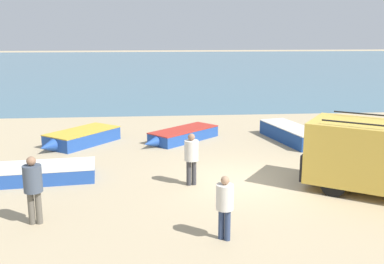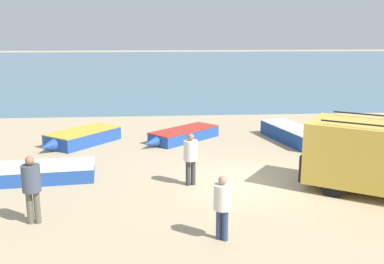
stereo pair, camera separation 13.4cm
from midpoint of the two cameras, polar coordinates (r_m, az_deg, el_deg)
name	(u,v)px [view 1 (the left image)]	position (r m, az deg, el deg)	size (l,w,h in m)	color
ground_plane	(245,181)	(15.20, 6.45, -6.26)	(200.00, 200.00, 0.00)	tan
sea_water	(173,65)	(66.32, -2.50, 8.53)	(120.00, 80.00, 0.01)	#477084
fishing_rowboat_0	(81,138)	(20.47, -14.14, -0.69)	(3.26, 3.72, 0.61)	#234CA3
fishing_rowboat_1	(294,135)	(20.74, 12.61, -0.33)	(2.13, 4.77, 0.68)	navy
fishing_rowboat_2	(27,174)	(16.11, -20.48, -4.96)	(5.21, 2.03, 0.50)	#234CA3
fishing_rowboat_3	(182,135)	(20.51, -1.48, -0.39)	(3.64, 3.42, 0.52)	#234CA3
fisherman_0	(225,202)	(10.80, 3.82, -8.86)	(0.42, 0.42, 1.61)	navy
fisherman_1	(33,184)	(12.31, -19.84, -6.23)	(0.48, 0.48, 1.83)	#5B564C
fisherman_2	(191,154)	(14.48, -0.34, -2.87)	(0.45, 0.45, 1.73)	#38383D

